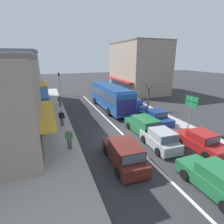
{
  "coord_description": "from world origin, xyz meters",
  "views": [
    {
      "loc": [
        -6.16,
        -13.48,
        6.83
      ],
      "look_at": [
        0.17,
        3.49,
        1.2
      ],
      "focal_mm": 28.0,
      "sensor_mm": 36.0,
      "label": 1
    }
  ],
  "objects_px": {
    "wagon_queue_gap_filler": "(144,126)",
    "wagon_behind_bus_mid": "(124,153)",
    "sedan_adjacent_lane_lead": "(216,180)",
    "pedestrian_with_handbag_near": "(62,117)",
    "street_tree_right": "(148,97)",
    "parked_sedan_kerb_third": "(134,105)",
    "traffic_light_downstreet": "(59,80)",
    "pedestrian_far_walker": "(69,138)",
    "directional_road_sign": "(191,105)",
    "hatchback_queue_far_back": "(160,139)",
    "pedestrian_browsing_midblock": "(60,100)",
    "parked_sedan_kerb_second": "(156,117)",
    "parked_sedan_kerb_front": "(201,141)",
    "city_bus": "(110,95)",
    "parked_sedan_kerb_rear": "(118,97)"
  },
  "relations": [
    {
      "from": "wagon_queue_gap_filler",
      "to": "wagon_behind_bus_mid",
      "type": "height_order",
      "value": "same"
    },
    {
      "from": "sedan_adjacent_lane_lead",
      "to": "pedestrian_with_handbag_near",
      "type": "bearing_deg",
      "value": 119.31
    },
    {
      "from": "wagon_behind_bus_mid",
      "to": "street_tree_right",
      "type": "xyz_separation_m",
      "value": [
        8.29,
        10.51,
        1.07
      ]
    },
    {
      "from": "street_tree_right",
      "to": "wagon_queue_gap_filler",
      "type": "bearing_deg",
      "value": -124.24
    },
    {
      "from": "parked_sedan_kerb_third",
      "to": "traffic_light_downstreet",
      "type": "bearing_deg",
      "value": 121.65
    },
    {
      "from": "traffic_light_downstreet",
      "to": "pedestrian_far_walker",
      "type": "relative_size",
      "value": 2.58
    },
    {
      "from": "traffic_light_downstreet",
      "to": "directional_road_sign",
      "type": "height_order",
      "value": "traffic_light_downstreet"
    },
    {
      "from": "hatchback_queue_far_back",
      "to": "traffic_light_downstreet",
      "type": "relative_size",
      "value": 0.9
    },
    {
      "from": "parked_sedan_kerb_third",
      "to": "pedestrian_browsing_midblock",
      "type": "distance_m",
      "value": 10.56
    },
    {
      "from": "parked_sedan_kerb_second",
      "to": "wagon_queue_gap_filler",
      "type": "bearing_deg",
      "value": -144.17
    },
    {
      "from": "sedan_adjacent_lane_lead",
      "to": "parked_sedan_kerb_front",
      "type": "relative_size",
      "value": 1.0
    },
    {
      "from": "city_bus",
      "to": "traffic_light_downstreet",
      "type": "bearing_deg",
      "value": 114.71
    },
    {
      "from": "parked_sedan_kerb_second",
      "to": "parked_sedan_kerb_third",
      "type": "distance_m",
      "value": 5.51
    },
    {
      "from": "parked_sedan_kerb_front",
      "to": "traffic_light_downstreet",
      "type": "xyz_separation_m",
      "value": [
        -8.41,
        25.68,
        2.19
      ]
    },
    {
      "from": "traffic_light_downstreet",
      "to": "pedestrian_browsing_midblock",
      "type": "relative_size",
      "value": 2.58
    },
    {
      "from": "city_bus",
      "to": "traffic_light_downstreet",
      "type": "relative_size",
      "value": 2.59
    },
    {
      "from": "hatchback_queue_far_back",
      "to": "pedestrian_with_handbag_near",
      "type": "distance_m",
      "value": 9.91
    },
    {
      "from": "parked_sedan_kerb_rear",
      "to": "pedestrian_browsing_midblock",
      "type": "relative_size",
      "value": 2.59
    },
    {
      "from": "city_bus",
      "to": "directional_road_sign",
      "type": "relative_size",
      "value": 3.02
    },
    {
      "from": "sedan_adjacent_lane_lead",
      "to": "traffic_light_downstreet",
      "type": "xyz_separation_m",
      "value": [
        -5.62,
        29.36,
        2.19
      ]
    },
    {
      "from": "traffic_light_downstreet",
      "to": "pedestrian_browsing_midblock",
      "type": "xyz_separation_m",
      "value": [
        -0.76,
        -9.36,
        -1.79
      ]
    },
    {
      "from": "city_bus",
      "to": "wagon_queue_gap_filler",
      "type": "distance_m",
      "value": 9.06
    },
    {
      "from": "parked_sedan_kerb_rear",
      "to": "pedestrian_browsing_midblock",
      "type": "bearing_deg",
      "value": -174.85
    },
    {
      "from": "city_bus",
      "to": "traffic_light_downstreet",
      "type": "distance_m",
      "value": 13.73
    },
    {
      "from": "hatchback_queue_far_back",
      "to": "street_tree_right",
      "type": "height_order",
      "value": "street_tree_right"
    },
    {
      "from": "city_bus",
      "to": "street_tree_right",
      "type": "bearing_deg",
      "value": -27.16
    },
    {
      "from": "parked_sedan_kerb_second",
      "to": "traffic_light_downstreet",
      "type": "height_order",
      "value": "traffic_light_downstreet"
    },
    {
      "from": "city_bus",
      "to": "hatchback_queue_far_back",
      "type": "relative_size",
      "value": 2.89
    },
    {
      "from": "hatchback_queue_far_back",
      "to": "parked_sedan_kerb_front",
      "type": "distance_m",
      "value": 3.05
    },
    {
      "from": "traffic_light_downstreet",
      "to": "street_tree_right",
      "type": "height_order",
      "value": "traffic_light_downstreet"
    },
    {
      "from": "pedestrian_browsing_midblock",
      "to": "pedestrian_far_walker",
      "type": "bearing_deg",
      "value": -91.52
    },
    {
      "from": "directional_road_sign",
      "to": "sedan_adjacent_lane_lead",
      "type": "bearing_deg",
      "value": -122.94
    },
    {
      "from": "pedestrian_far_walker",
      "to": "directional_road_sign",
      "type": "bearing_deg",
      "value": -2.79
    },
    {
      "from": "city_bus",
      "to": "parked_sedan_kerb_second",
      "type": "height_order",
      "value": "city_bus"
    },
    {
      "from": "parked_sedan_kerb_third",
      "to": "parked_sedan_kerb_rear",
      "type": "relative_size",
      "value": 1.01
    },
    {
      "from": "parked_sedan_kerb_front",
      "to": "parked_sedan_kerb_rear",
      "type": "bearing_deg",
      "value": 89.36
    },
    {
      "from": "parked_sedan_kerb_rear",
      "to": "street_tree_right",
      "type": "height_order",
      "value": "street_tree_right"
    },
    {
      "from": "wagon_behind_bus_mid",
      "to": "parked_sedan_kerb_third",
      "type": "distance_m",
      "value": 13.05
    },
    {
      "from": "wagon_behind_bus_mid",
      "to": "sedan_adjacent_lane_lead",
      "type": "xyz_separation_m",
      "value": [
        3.53,
        -4.02,
        -0.08
      ]
    },
    {
      "from": "wagon_behind_bus_mid",
      "to": "pedestrian_with_handbag_near",
      "type": "bearing_deg",
      "value": 112.0
    },
    {
      "from": "city_bus",
      "to": "wagon_queue_gap_filler",
      "type": "xyz_separation_m",
      "value": [
        0.17,
        -8.99,
        -1.14
      ]
    },
    {
      "from": "parked_sedan_kerb_front",
      "to": "parked_sedan_kerb_rear",
      "type": "height_order",
      "value": "same"
    },
    {
      "from": "hatchback_queue_far_back",
      "to": "parked_sedan_kerb_second",
      "type": "xyz_separation_m",
      "value": [
        2.8,
        4.78,
        -0.05
      ]
    },
    {
      "from": "pedestrian_browsing_midblock",
      "to": "parked_sedan_kerb_rear",
      "type": "bearing_deg",
      "value": 5.15
    },
    {
      "from": "parked_sedan_kerb_third",
      "to": "wagon_behind_bus_mid",
      "type": "bearing_deg",
      "value": -120.31
    },
    {
      "from": "street_tree_right",
      "to": "pedestrian_with_handbag_near",
      "type": "xyz_separation_m",
      "value": [
        -11.58,
        -2.38,
        -0.75
      ]
    },
    {
      "from": "pedestrian_browsing_midblock",
      "to": "parked_sedan_kerb_second",
      "type": "bearing_deg",
      "value": -47.92
    },
    {
      "from": "parked_sedan_kerb_second",
      "to": "parked_sedan_kerb_third",
      "type": "relative_size",
      "value": 1.0
    },
    {
      "from": "parked_sedan_kerb_rear",
      "to": "pedestrian_far_walker",
      "type": "relative_size",
      "value": 2.59
    },
    {
      "from": "wagon_behind_bus_mid",
      "to": "traffic_light_downstreet",
      "type": "bearing_deg",
      "value": 94.71
    }
  ]
}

